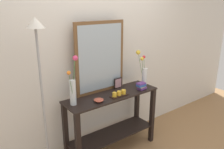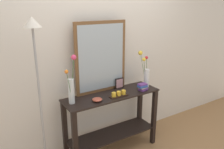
{
  "view_description": "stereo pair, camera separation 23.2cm",
  "coord_description": "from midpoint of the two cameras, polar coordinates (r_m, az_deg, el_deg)",
  "views": [
    {
      "loc": [
        -1.64,
        -2.17,
        1.99
      ],
      "look_at": [
        0.0,
        0.0,
        1.12
      ],
      "focal_mm": 36.24,
      "sensor_mm": 36.0,
      "label": 1
    },
    {
      "loc": [
        -1.45,
        -2.3,
        1.99
      ],
      "look_at": [
        0.0,
        0.0,
        1.12
      ],
      "focal_mm": 36.24,
      "sensor_mm": 36.0,
      "label": 2
    }
  ],
  "objects": [
    {
      "name": "mirror_leaning",
      "position": [
        2.9,
        -0.46,
        4.29
      ],
      "size": [
        0.73,
        0.03,
        0.92
      ],
      "color": "brown",
      "rests_on": "console_table"
    },
    {
      "name": "vase_right",
      "position": [
        3.19,
        10.56,
        0.4
      ],
      "size": [
        0.15,
        0.14,
        0.51
      ],
      "color": "silver",
      "rests_on": "console_table"
    },
    {
      "name": "wall_back",
      "position": [
        3.05,
        -1.03,
        5.62
      ],
      "size": [
        6.4,
        0.08,
        2.7
      ],
      "primitive_type": "cube",
      "color": "silver",
      "rests_on": "ground"
    },
    {
      "name": "candle_tray",
      "position": [
        2.87,
        4.03,
        -5.01
      ],
      "size": [
        0.24,
        0.09,
        0.07
      ],
      "color": "black",
      "rests_on": "console_table"
    },
    {
      "name": "book_stack",
      "position": [
        3.09,
        9.89,
        -3.16
      ],
      "size": [
        0.14,
        0.1,
        0.1
      ],
      "color": "#663884",
      "rests_on": "console_table"
    },
    {
      "name": "console_table",
      "position": [
        3.08,
        2.19,
        -10.61
      ],
      "size": [
        1.29,
        0.4,
        0.85
      ],
      "color": "black",
      "rests_on": "ground"
    },
    {
      "name": "floor_lamp",
      "position": [
        2.37,
        -15.6,
        -0.92
      ],
      "size": [
        0.24,
        0.24,
        1.86
      ],
      "color": "#9E9EA3",
      "rests_on": "ground"
    },
    {
      "name": "tall_vase_left",
      "position": [
        2.64,
        -7.73,
        -2.91
      ],
      "size": [
        0.2,
        0.2,
        0.58
      ],
      "color": "silver",
      "rests_on": "console_table"
    },
    {
      "name": "picture_frame_small",
      "position": [
        3.12,
        4.0,
        -2.25
      ],
      "size": [
        0.13,
        0.01,
        0.15
      ],
      "color": "black",
      "rests_on": "console_table"
    },
    {
      "name": "decorative_bowl",
      "position": [
        2.73,
        -1.33,
        -6.36
      ],
      "size": [
        0.12,
        0.12,
        0.04
      ],
      "color": "#B24C38",
      "rests_on": "console_table"
    }
  ]
}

